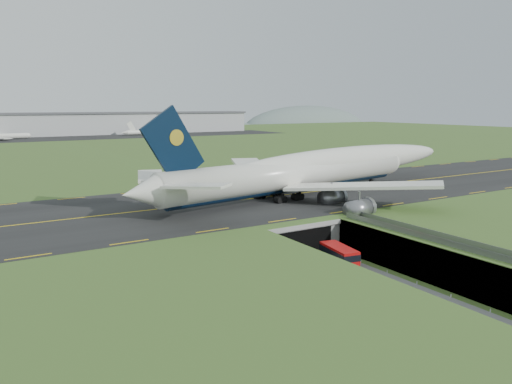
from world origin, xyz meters
TOP-DOWN VIEW (x-y plane):
  - ground at (0.00, 0.00)m, footprint 900.00×900.00m
  - airfield_deck at (0.00, 0.00)m, footprint 800.00×800.00m
  - trench_road at (0.00, -7.50)m, footprint 12.00×75.00m
  - taxiway at (0.00, 33.00)m, footprint 800.00×44.00m
  - tunnel_portal at (0.00, 16.71)m, footprint 17.00×22.30m
  - guideway at (11.00, -19.11)m, footprint 3.00×53.00m
  - jumbo_jet at (21.28, 31.55)m, footprint 101.12×63.22m
  - shuttle_tram at (1.89, 0.91)m, footprint 4.44×8.60m
  - cargo_terminal at (-0.11, 299.41)m, footprint 320.00×67.00m
  - distant_hills at (64.38, 430.00)m, footprint 700.00×91.00m

SIDE VIEW (x-z plane):
  - distant_hills at x=64.38m, z-range -34.00..26.00m
  - ground at x=0.00m, z-range 0.00..0.00m
  - trench_road at x=0.00m, z-range 0.00..0.20m
  - shuttle_tram at x=1.89m, z-range 0.16..3.48m
  - airfield_deck at x=0.00m, z-range 0.00..6.00m
  - tunnel_portal at x=0.00m, z-range 0.33..6.33m
  - guideway at x=11.00m, z-range 1.80..8.85m
  - taxiway at x=0.00m, z-range 6.00..6.18m
  - jumbo_jet at x=21.28m, z-range 1.12..22.33m
  - cargo_terminal at x=-0.11m, z-range 6.16..21.76m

